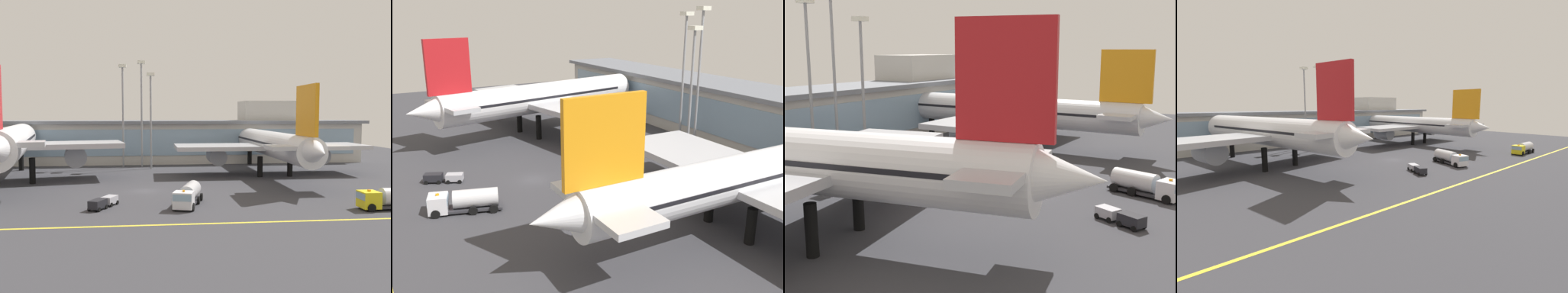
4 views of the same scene
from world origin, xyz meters
TOP-DOWN VIEW (x-y plane):
  - ground_plane at (0.00, 0.00)m, footprint 180.00×180.00m
  - terminal_building at (2.00, 42.32)m, footprint 116.17×14.00m
  - airliner_near_left at (-24.57, 11.99)m, footprint 41.97×54.52m
  - airliner_near_right at (26.25, 16.72)m, footprint 40.10×55.25m
  - fuel_tanker_truck at (6.14, -12.04)m, footprint 5.04×9.36m
  - service_truck_far at (-5.43, -12.17)m, footprint 3.81×5.72m
  - apron_light_mast_west at (1.27, 29.07)m, footprint 1.80×1.80m
  - apron_light_mast_centre at (-0.90, 32.64)m, footprint 1.80×1.80m
  - apron_light_mast_east at (-5.34, 32.87)m, footprint 1.80×1.80m

SIDE VIEW (x-z plane):
  - ground_plane at x=0.00m, z-range 0.00..0.00m
  - service_truck_far at x=-5.43m, z-range 0.09..1.49m
  - fuel_tanker_truck at x=6.14m, z-range 0.06..2.96m
  - terminal_building at x=2.00m, z-range -2.08..14.16m
  - airliner_near_right at x=26.25m, z-range -2.36..15.12m
  - airliner_near_left at x=-24.57m, z-range -2.69..17.39m
  - apron_light_mast_west at x=1.27m, z-range 3.57..25.79m
  - apron_light_mast_east at x=-5.34m, z-range 3.69..28.16m
  - apron_light_mast_centre at x=-0.90m, z-range 3.73..29.10m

